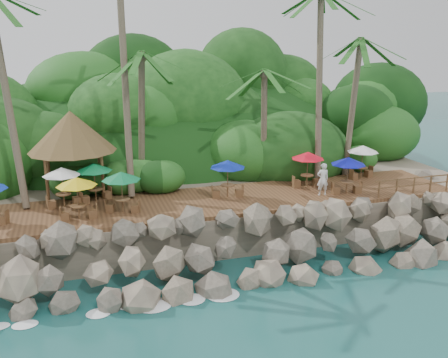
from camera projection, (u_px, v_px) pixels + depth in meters
name	position (u px, v px, depth m)	size (l,w,h in m)	color
ground	(265.00, 289.00, 21.38)	(140.00, 140.00, 0.00)	#19514F
land_base	(184.00, 175.00, 35.81)	(32.00, 25.20, 2.10)	gray
jungle_hill	(165.00, 165.00, 42.99)	(44.80, 28.00, 15.40)	#143811
seawall	(249.00, 247.00, 22.91)	(29.00, 4.00, 2.30)	gray
terrace	(224.00, 200.00, 26.30)	(26.00, 5.00, 0.20)	brown
jungle_foliage	(187.00, 192.00, 35.18)	(44.00, 16.00, 12.00)	#143811
foam_line	(262.00, 286.00, 21.65)	(25.20, 0.80, 0.06)	white
palms	(210.00, 15.00, 26.14)	(25.27, 7.25, 14.76)	brown
palapa	(71.00, 131.00, 26.23)	(4.68, 4.68, 4.60)	brown
dining_clusters	(187.00, 169.00, 25.48)	(22.62, 4.59, 2.06)	brown
railing	(431.00, 182.00, 27.17)	(7.20, 0.10, 1.00)	brown
waiter	(323.00, 179.00, 26.66)	(0.66, 0.43, 1.81)	silver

